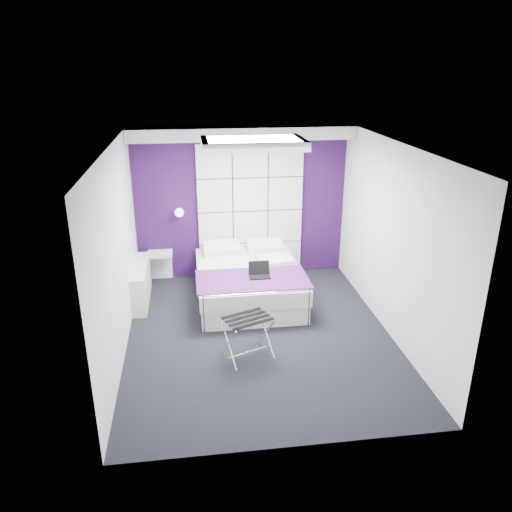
{
  "coord_description": "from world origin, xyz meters",
  "views": [
    {
      "loc": [
        -0.87,
        -6.01,
        3.54
      ],
      "look_at": [
        0.0,
        0.35,
        1.04
      ],
      "focal_mm": 35.0,
      "sensor_mm": 36.0,
      "label": 1
    }
  ],
  "objects_px": {
    "luggage_rack": "(248,337)",
    "bed": "(248,282)",
    "wall_lamp": "(179,212)",
    "nightstand": "(160,254)",
    "radiator": "(141,283)",
    "laptop": "(259,273)"
  },
  "relations": [
    {
      "from": "luggage_rack",
      "to": "bed",
      "type": "bearing_deg",
      "value": 60.51
    },
    {
      "from": "wall_lamp",
      "to": "bed",
      "type": "relative_size",
      "value": 0.08
    },
    {
      "from": "wall_lamp",
      "to": "nightstand",
      "type": "distance_m",
      "value": 0.8
    },
    {
      "from": "radiator",
      "to": "bed",
      "type": "distance_m",
      "value": 1.69
    },
    {
      "from": "nightstand",
      "to": "radiator",
      "type": "bearing_deg",
      "value": -111.05
    },
    {
      "from": "bed",
      "to": "wall_lamp",
      "type": "bearing_deg",
      "value": 138.67
    },
    {
      "from": "bed",
      "to": "nightstand",
      "type": "relative_size",
      "value": 4.78
    },
    {
      "from": "bed",
      "to": "nightstand",
      "type": "height_order",
      "value": "bed"
    },
    {
      "from": "luggage_rack",
      "to": "nightstand",
      "type": "bearing_deg",
      "value": 92.79
    },
    {
      "from": "bed",
      "to": "laptop",
      "type": "height_order",
      "value": "laptop"
    },
    {
      "from": "luggage_rack",
      "to": "laptop",
      "type": "relative_size",
      "value": 1.82
    },
    {
      "from": "wall_lamp",
      "to": "luggage_rack",
      "type": "xyz_separation_m",
      "value": [
        0.82,
        -2.59,
        -0.94
      ]
    },
    {
      "from": "radiator",
      "to": "nightstand",
      "type": "xyz_separation_m",
      "value": [
        0.28,
        0.72,
        0.21
      ]
    },
    {
      "from": "radiator",
      "to": "bed",
      "type": "xyz_separation_m",
      "value": [
        1.68,
        -0.15,
        -0.0
      ]
    },
    {
      "from": "radiator",
      "to": "bed",
      "type": "relative_size",
      "value": 0.6
    },
    {
      "from": "nightstand",
      "to": "wall_lamp",
      "type": "bearing_deg",
      "value": 6.29
    },
    {
      "from": "wall_lamp",
      "to": "radiator",
      "type": "bearing_deg",
      "value": -130.1
    },
    {
      "from": "radiator",
      "to": "laptop",
      "type": "xyz_separation_m",
      "value": [
        1.8,
        -0.56,
        0.31
      ]
    },
    {
      "from": "wall_lamp",
      "to": "laptop",
      "type": "height_order",
      "value": "wall_lamp"
    },
    {
      "from": "wall_lamp",
      "to": "luggage_rack",
      "type": "relative_size",
      "value": 0.26
    },
    {
      "from": "bed",
      "to": "luggage_rack",
      "type": "height_order",
      "value": "bed"
    },
    {
      "from": "radiator",
      "to": "laptop",
      "type": "relative_size",
      "value": 3.85
    }
  ]
}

